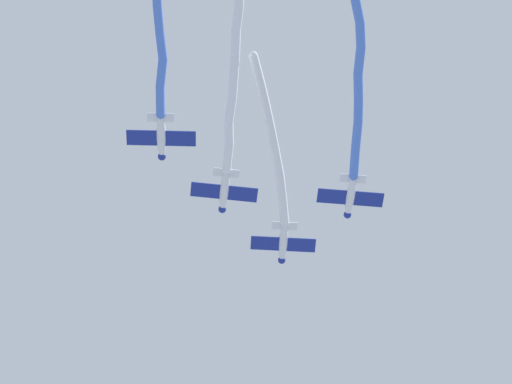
{
  "coord_description": "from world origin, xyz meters",
  "views": [
    {
      "loc": [
        -39.68,
        24.23,
        3.6
      ],
      "look_at": [
        1.64,
        4.94,
        87.19
      ],
      "focal_mm": 64.51,
      "sensor_mm": 36.0,
      "label": 1
    }
  ],
  "objects_px": {
    "airplane_lead": "(283,243)",
    "airplane_right_wing": "(350,197)",
    "airplane_slot": "(161,137)",
    "airplane_left_wing": "(224,191)"
  },
  "relations": [
    {
      "from": "airplane_slot",
      "to": "airplane_left_wing",
      "type": "bearing_deg",
      "value": -45.73
    },
    {
      "from": "airplane_lead",
      "to": "airplane_slot",
      "type": "relative_size",
      "value": 1.01
    },
    {
      "from": "airplane_left_wing",
      "to": "airplane_right_wing",
      "type": "height_order",
      "value": "airplane_right_wing"
    },
    {
      "from": "airplane_left_wing",
      "to": "airplane_lead",
      "type": "bearing_deg",
      "value": -50.94
    },
    {
      "from": "airplane_lead",
      "to": "airplane_right_wing",
      "type": "height_order",
      "value": "airplane_right_wing"
    },
    {
      "from": "airplane_left_wing",
      "to": "airplane_right_wing",
      "type": "bearing_deg",
      "value": -92.9
    },
    {
      "from": "airplane_slot",
      "to": "airplane_right_wing",
      "type": "bearing_deg",
      "value": -71.06
    },
    {
      "from": "airplane_lead",
      "to": "airplane_slot",
      "type": "bearing_deg",
      "value": 132.29
    },
    {
      "from": "airplane_lead",
      "to": "airplane_right_wing",
      "type": "distance_m",
      "value": 8.86
    },
    {
      "from": "airplane_right_wing",
      "to": "airplane_slot",
      "type": "height_order",
      "value": "airplane_right_wing"
    }
  ]
}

